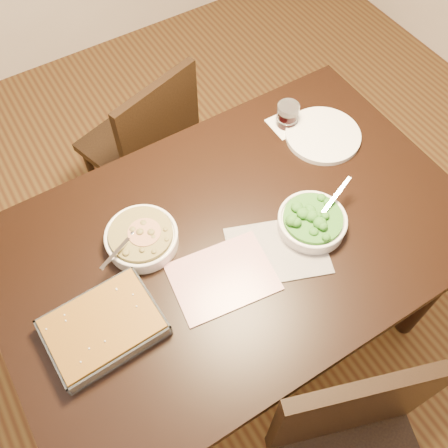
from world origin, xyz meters
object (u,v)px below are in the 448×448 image
broccoli_bowl (312,221)px  baking_dish (103,327)px  wine_tumbler (288,115)px  dinner_plate (323,135)px  stew_bowl (142,237)px  table (235,252)px  chair_far (147,143)px

broccoli_bowl → baking_dish: 0.66m
wine_tumbler → broccoli_bowl: bearing=-115.5°
baking_dish → dinner_plate: bearing=12.9°
stew_bowl → wine_tumbler: (0.63, 0.16, 0.02)m
table → wine_tumbler: 0.50m
wine_tumbler → chair_far: wine_tumbler is taller
broccoli_bowl → wine_tumbler: wine_tumbler is taller
stew_bowl → dinner_plate: size_ratio=0.87×
dinner_plate → stew_bowl: bearing=-175.8°
stew_bowl → dinner_plate: 0.70m
baking_dish → wine_tumbler: wine_tumbler is taller
broccoli_bowl → dinner_plate: (0.25, 0.26, -0.02)m
table → broccoli_bowl: broccoli_bowl is taller
table → baking_dish: baking_dish is taller
chair_far → baking_dish: bearing=41.8°
table → baking_dish: 0.47m
stew_bowl → wine_tumbler: size_ratio=2.60×
broccoli_bowl → baking_dish: (-0.66, 0.02, -0.00)m
broccoli_bowl → chair_far: (-0.18, 0.81, -0.32)m
dinner_plate → baking_dish: bearing=-165.1°
stew_bowl → wine_tumbler: wine_tumbler is taller
broccoli_bowl → baking_dish: bearing=177.9°
table → chair_far: (0.03, 0.72, -0.20)m
wine_tumbler → dinner_plate: (0.07, -0.11, -0.04)m
table → broccoli_bowl: (0.21, -0.09, 0.12)m
table → dinner_plate: size_ratio=5.58×
baking_dish → chair_far: chair_far is taller
table → wine_tumbler: size_ratio=16.75×
broccoli_bowl → dinner_plate: 0.36m
dinner_plate → broccoli_bowl: bearing=-133.3°
wine_tumbler → chair_far: 0.65m
broccoli_bowl → table: bearing=156.7°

